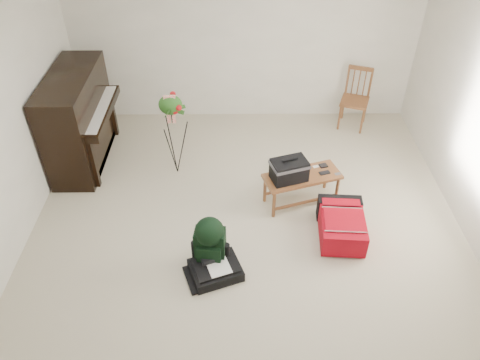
{
  "coord_description": "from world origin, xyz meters",
  "views": [
    {
      "loc": [
        -0.11,
        -3.68,
        3.89
      ],
      "look_at": [
        -0.08,
        0.35,
        0.6
      ],
      "focal_mm": 35.0,
      "sensor_mm": 36.0,
      "label": 1
    }
  ],
  "objects_px": {
    "piano": "(79,121)",
    "red_suitcase": "(341,222)",
    "flower_stand": "(174,135)",
    "bench": "(292,170)",
    "black_duffel": "(215,269)",
    "dining_chair": "(354,99)",
    "green_backpack": "(210,241)"
  },
  "relations": [
    {
      "from": "red_suitcase",
      "to": "green_backpack",
      "type": "distance_m",
      "value": 1.54
    },
    {
      "from": "flower_stand",
      "to": "bench",
      "type": "bearing_deg",
      "value": -26.16
    },
    {
      "from": "bench",
      "to": "black_duffel",
      "type": "bearing_deg",
      "value": -145.97
    },
    {
      "from": "red_suitcase",
      "to": "dining_chair",
      "type": "bearing_deg",
      "value": 80.14
    },
    {
      "from": "piano",
      "to": "red_suitcase",
      "type": "relative_size",
      "value": 1.99
    },
    {
      "from": "bench",
      "to": "red_suitcase",
      "type": "distance_m",
      "value": 0.82
    },
    {
      "from": "bench",
      "to": "red_suitcase",
      "type": "xyz_separation_m",
      "value": [
        0.52,
        -0.53,
        -0.34
      ]
    },
    {
      "from": "bench",
      "to": "red_suitcase",
      "type": "relative_size",
      "value": 1.31
    },
    {
      "from": "piano",
      "to": "dining_chair",
      "type": "distance_m",
      "value": 3.92
    },
    {
      "from": "piano",
      "to": "green_backpack",
      "type": "distance_m",
      "value": 2.64
    },
    {
      "from": "dining_chair",
      "to": "bench",
      "type": "bearing_deg",
      "value": -101.79
    },
    {
      "from": "piano",
      "to": "bench",
      "type": "height_order",
      "value": "piano"
    },
    {
      "from": "bench",
      "to": "dining_chair",
      "type": "distance_m",
      "value": 2.09
    },
    {
      "from": "piano",
      "to": "flower_stand",
      "type": "xyz_separation_m",
      "value": [
        1.27,
        -0.32,
        -0.02
      ]
    },
    {
      "from": "red_suitcase",
      "to": "flower_stand",
      "type": "height_order",
      "value": "flower_stand"
    },
    {
      "from": "green_backpack",
      "to": "piano",
      "type": "bearing_deg",
      "value": 139.14
    },
    {
      "from": "bench",
      "to": "black_duffel",
      "type": "distance_m",
      "value": 1.5
    },
    {
      "from": "black_duffel",
      "to": "green_backpack",
      "type": "bearing_deg",
      "value": 89.19
    },
    {
      "from": "red_suitcase",
      "to": "flower_stand",
      "type": "distance_m",
      "value": 2.33
    },
    {
      "from": "piano",
      "to": "black_duffel",
      "type": "xyz_separation_m",
      "value": [
        1.84,
        -2.08,
        -0.52
      ]
    },
    {
      "from": "dining_chair",
      "to": "green_backpack",
      "type": "distance_m",
      "value": 3.43
    },
    {
      "from": "dining_chair",
      "to": "red_suitcase",
      "type": "height_order",
      "value": "dining_chair"
    },
    {
      "from": "black_duffel",
      "to": "green_backpack",
      "type": "height_order",
      "value": "green_backpack"
    },
    {
      "from": "bench",
      "to": "dining_chair",
      "type": "relative_size",
      "value": 1.1
    },
    {
      "from": "green_backpack",
      "to": "black_duffel",
      "type": "bearing_deg",
      "value": -64.44
    },
    {
      "from": "piano",
      "to": "flower_stand",
      "type": "height_order",
      "value": "piano"
    },
    {
      "from": "piano",
      "to": "red_suitcase",
      "type": "bearing_deg",
      "value": -24.36
    },
    {
      "from": "dining_chair",
      "to": "red_suitcase",
      "type": "xyz_separation_m",
      "value": [
        -0.57,
        -2.3,
        -0.28
      ]
    },
    {
      "from": "dining_chair",
      "to": "flower_stand",
      "type": "distance_m",
      "value": 2.8
    },
    {
      "from": "piano",
      "to": "black_duffel",
      "type": "distance_m",
      "value": 2.83
    },
    {
      "from": "piano",
      "to": "green_backpack",
      "type": "relative_size",
      "value": 2.39
    },
    {
      "from": "green_backpack",
      "to": "flower_stand",
      "type": "relative_size",
      "value": 0.53
    }
  ]
}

